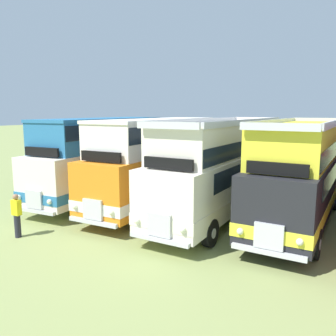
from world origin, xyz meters
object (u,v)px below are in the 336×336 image
(bus_second_in_row, at_px, (157,159))
(bus_first_in_row, at_px, (103,155))
(bus_fourth_in_row, at_px, (301,171))
(marshal_person, at_px, (17,215))
(bus_third_in_row, at_px, (224,165))

(bus_second_in_row, bearing_deg, bus_first_in_row, -178.89)
(bus_fourth_in_row, xyz_separation_m, marshal_person, (-9.42, -6.90, -1.47))
(bus_first_in_row, xyz_separation_m, bus_third_in_row, (6.90, 0.37, -0.10))
(bus_third_in_row, xyz_separation_m, bus_fourth_in_row, (3.44, 0.03, -0.01))
(bus_third_in_row, distance_m, bus_fourth_in_row, 3.44)
(bus_second_in_row, height_order, marshal_person, bus_second_in_row)
(bus_first_in_row, height_order, bus_third_in_row, bus_third_in_row)
(bus_first_in_row, relative_size, marshal_person, 5.81)
(marshal_person, bearing_deg, bus_third_in_row, 49.02)
(bus_first_in_row, distance_m, bus_second_in_row, 3.45)
(bus_first_in_row, bearing_deg, bus_fourth_in_row, 2.19)
(bus_fourth_in_row, bearing_deg, bus_first_in_row, -177.81)
(bus_first_in_row, height_order, marshal_person, bus_first_in_row)
(bus_first_in_row, height_order, bus_second_in_row, same)
(bus_first_in_row, distance_m, marshal_person, 6.76)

